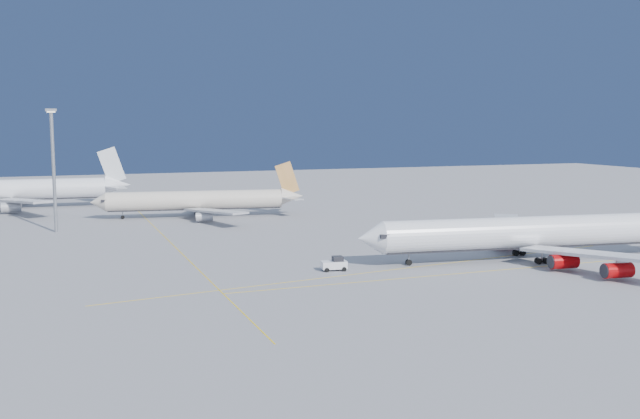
{
  "coord_description": "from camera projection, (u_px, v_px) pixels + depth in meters",
  "views": [
    {
      "loc": [
        -63.13,
        -115.42,
        25.02
      ],
      "look_at": [
        -10.24,
        23.99,
        7.0
      ],
      "focal_mm": 40.0,
      "sensor_mm": 36.0,
      "label": 1
    }
  ],
  "objects": [
    {
      "name": "airliner_etihad",
      "position": [
        200.0,
        200.0,
        191.25
      ],
      "size": [
        56.62,
        51.8,
        14.81
      ],
      "rotation": [
        0.0,
        0.0,
        -0.16
      ],
      "color": "beige",
      "rests_on": "ground"
    },
    {
      "name": "ground",
      "position": [
        417.0,
        259.0,
        132.37
      ],
      "size": [
        500.0,
        500.0,
        0.0
      ],
      "primitive_type": "plane",
      "color": "slate",
      "rests_on": "ground"
    },
    {
      "name": "light_mast",
      "position": [
        53.0,
        160.0,
        163.01
      ],
      "size": [
        2.45,
        2.45,
        28.38
      ],
      "color": "gray",
      "rests_on": "ground"
    },
    {
      "name": "pushback_tug",
      "position": [
        335.0,
        264.0,
        121.93
      ],
      "size": [
        4.57,
        3.14,
        2.43
      ],
      "rotation": [
        0.0,
        0.0,
        -0.14
      ],
      "color": "white",
      "rests_on": "ground"
    },
    {
      "name": "taxiway_lines",
      "position": [
        331.0,
        258.0,
        133.08
      ],
      "size": [
        118.86,
        140.0,
        0.02
      ],
      "color": "yellow",
      "rests_on": "ground"
    },
    {
      "name": "airliner_third",
      "position": [
        14.0,
        190.0,
        210.35
      ],
      "size": [
        67.3,
        62.01,
        18.05
      ],
      "rotation": [
        0.0,
        0.0,
        -0.05
      ],
      "color": "white",
      "rests_on": "ground"
    },
    {
      "name": "airliner_virgin",
      "position": [
        533.0,
        233.0,
        131.33
      ],
      "size": [
        67.16,
        59.88,
        16.58
      ],
      "rotation": [
        0.0,
        0.0,
        -0.13
      ],
      "color": "white",
      "rests_on": "ground"
    }
  ]
}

